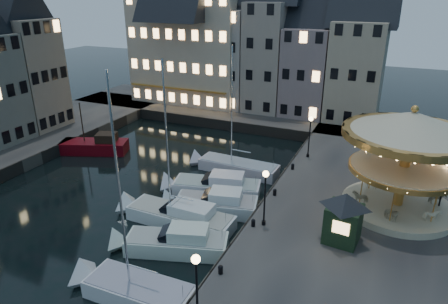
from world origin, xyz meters
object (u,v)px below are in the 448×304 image
at_px(streetlamp_a, 197,281).
at_px(bollard_a, 221,269).
at_px(bollard_b, 253,222).
at_px(carousel, 409,143).
at_px(motorboat_d, 211,204).
at_px(streetlamp_d, 445,179).
at_px(streetlamp_c, 310,131).
at_px(motorboat_b, 171,243).
at_px(motorboat_c, 176,215).
at_px(motorboat_a, 131,289).
at_px(red_fishing_boat, 96,146).
at_px(streetlamp_b, 265,190).
at_px(bollard_c, 275,192).
at_px(ticket_kiosk, 345,209).
at_px(motorboat_f, 233,166).
at_px(bollard_d, 293,166).
at_px(motorboat_e, 212,186).

distance_m(streetlamp_a, bollard_a, 4.71).
bearing_deg(bollard_b, carousel, 35.92).
xyz_separation_m(motorboat_d, carousel, (13.65, 3.94, 6.00)).
relative_size(streetlamp_d, bollard_b, 7.32).
bearing_deg(streetlamp_c, motorboat_b, -107.16).
xyz_separation_m(bollard_a, motorboat_c, (-6.23, 5.42, -0.92)).
bearing_deg(motorboat_b, streetlamp_c, 72.84).
relative_size(bollard_a, motorboat_b, 0.07).
height_order(streetlamp_a, bollard_b, streetlamp_a).
relative_size(streetlamp_a, motorboat_a, 0.34).
relative_size(motorboat_c, red_fishing_boat, 1.67).
xyz_separation_m(streetlamp_b, red_fishing_boat, (-22.28, 8.33, -3.32)).
bearing_deg(bollard_c, motorboat_a, -109.23).
bearing_deg(streetlamp_a, bollard_b, 93.61).
relative_size(bollard_a, motorboat_d, 0.07).
bearing_deg(motorboat_a, streetlamp_d, 43.39).
xyz_separation_m(streetlamp_d, bollard_c, (-11.90, -2.50, -2.41)).
distance_m(streetlamp_d, ticket_kiosk, 9.03).
height_order(streetlamp_a, ticket_kiosk, streetlamp_a).
bearing_deg(bollard_a, motorboat_c, 138.98).
bearing_deg(bollard_b, motorboat_f, 119.57).
relative_size(bollard_b, bollard_d, 1.00).
bearing_deg(motorboat_c, bollard_c, 39.18).
height_order(bollard_b, bollard_d, same).
relative_size(motorboat_f, ticket_kiosk, 2.98).
xyz_separation_m(streetlamp_a, motorboat_f, (-6.52, 19.93, -3.49)).
xyz_separation_m(bollard_a, carousel, (9.09, 12.08, 5.04)).
distance_m(streetlamp_a, streetlamp_d, 20.41).
xyz_separation_m(bollard_d, motorboat_b, (-4.74, -13.78, -0.96)).
height_order(streetlamp_b, bollard_c, streetlamp_b).
xyz_separation_m(streetlamp_a, streetlamp_d, (11.30, 17.00, 0.00)).
distance_m(streetlamp_d, bollard_d, 12.51).
height_order(motorboat_e, red_fishing_boat, red_fishing_boat).
distance_m(streetlamp_b, motorboat_a, 10.57).
bearing_deg(streetlamp_d, motorboat_e, -173.57).
height_order(streetlamp_a, streetlamp_c, same).
height_order(motorboat_a, motorboat_f, motorboat_a).
xyz_separation_m(bollard_a, bollard_d, (0.00, 16.00, 0.00)).
height_order(bollard_a, bollard_c, same).
bearing_deg(motorboat_d, bollard_d, 59.86).
height_order(bollard_d, carousel, carousel).
xyz_separation_m(bollard_b, motorboat_b, (-4.74, -3.28, -0.96)).
bearing_deg(streetlamp_c, streetlamp_b, -90.00).
bearing_deg(bollard_b, streetlamp_b, 39.81).
bearing_deg(bollard_a, bollard_b, 90.00).
xyz_separation_m(streetlamp_d, motorboat_c, (-18.13, -7.58, -3.34)).
height_order(streetlamp_d, bollard_b, streetlamp_d).
relative_size(streetlamp_b, streetlamp_c, 1.00).
distance_m(motorboat_c, motorboat_d, 3.20).
bearing_deg(red_fishing_boat, streetlamp_c, 13.07).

